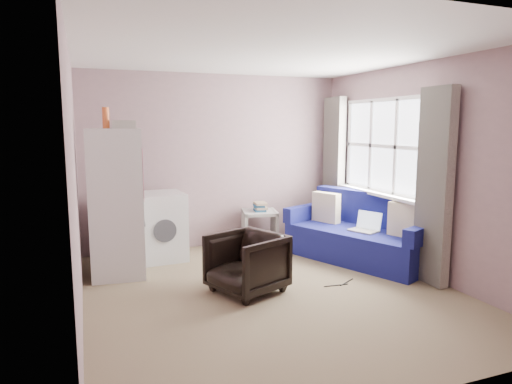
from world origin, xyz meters
TOP-DOWN VIEW (x-y plane):
  - room at (0.02, 0.01)m, footprint 3.84×4.24m
  - armchair at (-0.25, 0.10)m, footprint 0.85×0.88m
  - fridge at (-1.48, 1.15)m, footprint 0.66×0.65m
  - washing_machine at (-0.92, 1.66)m, footprint 0.67×0.68m
  - side_table at (0.55, 1.76)m, footprint 0.58×0.58m
  - sofa at (1.60, 0.69)m, footprint 1.58×2.15m
  - window_dressing at (1.78, 0.70)m, footprint 0.17×2.62m
  - floor_cables at (0.83, -0.06)m, footprint 0.44×0.16m

SIDE VIEW (x-z plane):
  - floor_cables at x=0.83m, z-range 0.00..0.01m
  - side_table at x=0.55m, z-range -0.02..0.65m
  - sofa at x=1.60m, z-range -0.12..0.76m
  - armchair at x=-0.25m, z-range 0.00..0.70m
  - washing_machine at x=-0.92m, z-range 0.02..0.91m
  - fridge at x=-1.48m, z-range -0.11..1.87m
  - window_dressing at x=1.78m, z-range 0.02..2.20m
  - room at x=0.02m, z-range -0.02..2.52m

